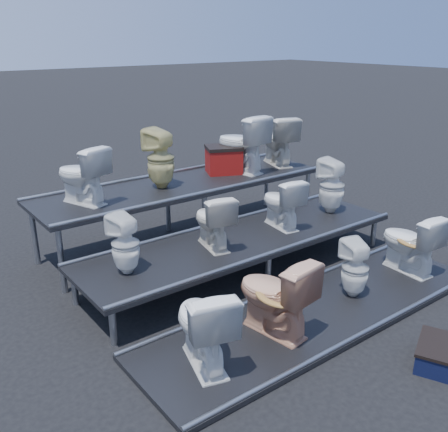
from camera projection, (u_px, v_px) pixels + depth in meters
ground at (242, 271)px, 6.29m from camera, size 80.00×80.00×0.00m
tier_front at (319, 312)px, 5.31m from camera, size 4.20×1.20×0.06m
tier_mid at (242, 255)px, 6.21m from camera, size 4.20×1.20×0.46m
tier_back at (185, 212)px, 7.12m from camera, size 4.20×1.20×0.86m
toilet_0 at (203, 325)px, 4.31m from camera, size 0.64×0.86×0.79m
toilet_1 at (275, 295)px, 4.78m from camera, size 0.56×0.85×0.81m
toilet_2 at (355, 268)px, 5.49m from camera, size 0.36×0.37×0.66m
toilet_3 at (410, 242)px, 6.06m from camera, size 0.48×0.77×0.76m
toilet_4 at (125, 244)px, 5.13m from camera, size 0.35×0.35×0.65m
toilet_5 at (213, 221)px, 5.76m from camera, size 0.50×0.71×0.66m
toilet_6 at (281, 202)px, 6.38m from camera, size 0.46×0.69×0.66m
toilet_7 at (332, 186)px, 6.91m from camera, size 0.39×0.39×0.76m
toilet_8 at (82, 175)px, 6.02m from camera, size 0.61×0.80×0.72m
toilet_9 at (161, 158)px, 6.63m from camera, size 0.46×0.47×0.80m
toilet_10 at (241, 144)px, 7.40m from camera, size 0.58×0.89×0.86m
toilet_11 at (278, 140)px, 7.84m from camera, size 0.64×0.85×0.77m
red_crate at (224, 161)px, 7.42m from camera, size 0.61×0.56×0.36m
step_stool at (436, 355)px, 4.50m from camera, size 0.59×0.49×0.18m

